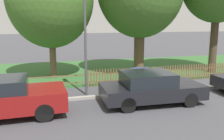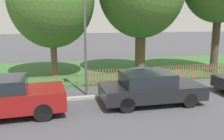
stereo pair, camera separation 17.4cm
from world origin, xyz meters
name	(u,v)px [view 1 (the left image)]	position (x,y,z in m)	size (l,w,h in m)	color
ground_plane	(211,89)	(0.00, 0.00, 0.00)	(120.00, 120.00, 0.00)	#424247
kerb_stone	(209,88)	(0.00, 0.10, 0.06)	(43.62, 0.20, 0.12)	#9E998E
grass_strip	(155,67)	(0.00, 6.43, 0.01)	(43.62, 8.68, 0.01)	#33602D
park_fence	(188,72)	(0.00, 2.11, 0.45)	(43.62, 0.05, 0.90)	brown
parked_car_black_saloon	(3,97)	(-9.41, -1.19, 0.72)	(4.24, 1.95, 1.41)	maroon
parked_car_navy_estate	(151,87)	(-3.80, -1.14, 0.66)	(4.20, 2.02, 1.31)	black
covered_motorcycle	(139,76)	(-3.51, 0.86, 0.70)	(1.89, 0.79, 1.15)	black
street_lamp	(85,16)	(-6.15, 0.60, 3.56)	(0.20, 0.79, 5.64)	#47474C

